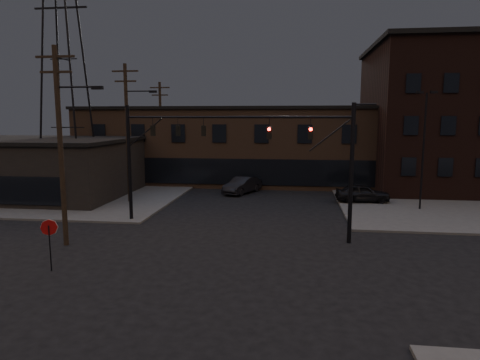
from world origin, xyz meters
name	(u,v)px	position (x,y,z in m)	size (l,w,h in m)	color
ground	(225,264)	(0.00, 0.00, 0.00)	(140.00, 140.00, 0.00)	black
sidewalk_nw	(55,185)	(-22.00, 22.00, 0.07)	(30.00, 30.00, 0.15)	#474744
building_row	(266,146)	(0.00, 28.00, 4.00)	(40.00, 12.00, 8.00)	brown
building_left	(38,169)	(-20.00, 16.00, 2.50)	(16.00, 12.00, 5.00)	black
traffic_signal_near	(331,158)	(5.36, 4.50, 4.93)	(7.12, 0.24, 8.00)	black
traffic_signal_far	(147,150)	(-6.72, 8.00, 5.01)	(7.12, 0.24, 8.00)	black
stop_sign	(49,233)	(-8.00, -1.99, 1.84)	(0.72, 0.33, 2.48)	black
utility_pole_near	(61,142)	(-9.43, 2.00, 5.87)	(3.70, 0.28, 11.00)	black
utility_pole_mid	(128,130)	(-10.44, 14.00, 6.13)	(3.70, 0.28, 11.50)	black
utility_pole_far	(161,130)	(-11.50, 26.00, 5.78)	(2.20, 0.28, 11.00)	black
transmission_tower	(63,59)	(-18.00, 18.00, 12.50)	(7.00, 7.00, 25.00)	black
lot_light_a	(424,140)	(13.00, 14.00, 5.51)	(1.50, 0.28, 9.14)	black
lot_light_b	(480,137)	(19.00, 19.00, 5.51)	(1.50, 0.28, 9.14)	black
parked_car_lot_a	(363,193)	(9.00, 16.34, 0.90)	(1.78, 4.43, 1.51)	black
parked_car_lot_b	(437,181)	(17.65, 24.91, 0.77)	(1.73, 4.25, 1.23)	#BDBDBF
car_crossing	(242,185)	(-1.64, 19.83, 0.78)	(1.66, 4.76, 1.57)	black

